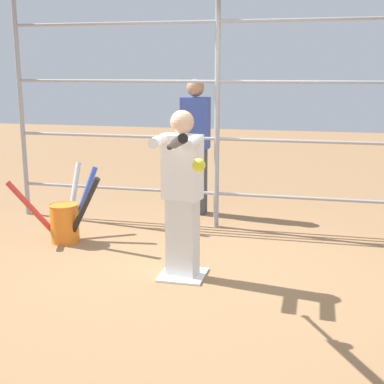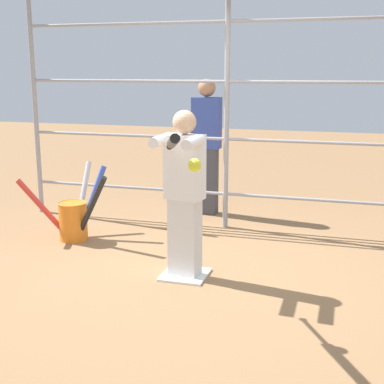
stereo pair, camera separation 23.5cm
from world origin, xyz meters
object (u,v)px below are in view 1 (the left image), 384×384
object	(u,v)px
baseball_bat_swinging	(177,142)
bat_bucket	(65,219)
softball_in_flight	(199,165)
batter	(182,190)
bystander_behind_fence	(195,145)

from	to	relation	value
baseball_bat_swinging	bat_bucket	bearing A→B (deg)	-43.13
softball_in_flight	batter	bearing A→B (deg)	-67.59
softball_in_flight	bystander_behind_fence	bearing A→B (deg)	-76.62
softball_in_flight	bat_bucket	size ratio (longest dim) A/B	0.09
batter	bystander_behind_fence	world-z (taller)	bystander_behind_fence
bat_bucket	bystander_behind_fence	bearing A→B (deg)	-126.57
softball_in_flight	bystander_behind_fence	world-z (taller)	bystander_behind_fence
batter	bat_bucket	size ratio (longest dim) A/B	1.40
baseball_bat_swinging	bystander_behind_fence	bearing A→B (deg)	-79.38
bat_bucket	softball_in_flight	bearing A→B (deg)	140.73
softball_in_flight	bat_bucket	bearing A→B (deg)	-39.27
baseball_bat_swinging	softball_in_flight	xyz separation A→B (m)	(-0.13, -0.09, -0.17)
baseball_bat_swinging	bat_bucket	world-z (taller)	baseball_bat_swinging
batter	softball_in_flight	bearing A→B (deg)	112.41
softball_in_flight	bystander_behind_fence	size ratio (longest dim) A/B	0.06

